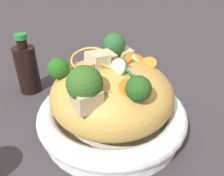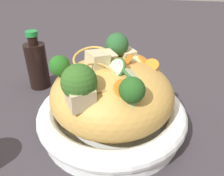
% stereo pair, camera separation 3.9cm
% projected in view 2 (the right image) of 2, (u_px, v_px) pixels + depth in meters
% --- Properties ---
extents(ground_plane, '(3.00, 3.00, 0.00)m').
position_uv_depth(ground_plane, '(112.00, 127.00, 0.44)').
color(ground_plane, '#342F34').
extents(serving_bowl, '(0.27, 0.27, 0.05)m').
position_uv_depth(serving_bowl, '(112.00, 115.00, 0.42)').
color(serving_bowl, white).
rests_on(serving_bowl, ground_plane).
extents(noodle_heap, '(0.21, 0.21, 0.13)m').
position_uv_depth(noodle_heap, '(112.00, 93.00, 0.40)').
color(noodle_heap, '#C39546').
rests_on(noodle_heap, serving_bowl).
extents(broccoli_florets, '(0.18, 0.18, 0.07)m').
position_uv_depth(broccoli_florets, '(95.00, 70.00, 0.34)').
color(broccoli_florets, '#8DAD77').
rests_on(broccoli_florets, serving_bowl).
extents(carrot_coins, '(0.13, 0.14, 0.03)m').
position_uv_depth(carrot_coins, '(123.00, 69.00, 0.37)').
color(carrot_coins, orange).
rests_on(carrot_coins, serving_bowl).
extents(zucchini_slices, '(0.08, 0.12, 0.03)m').
position_uv_depth(zucchini_slices, '(129.00, 68.00, 0.36)').
color(zucchini_slices, beige).
rests_on(zucchini_slices, serving_bowl).
extents(chicken_chunks, '(0.09, 0.18, 0.05)m').
position_uv_depth(chicken_chunks, '(98.00, 72.00, 0.35)').
color(chicken_chunks, '#C5B98B').
rests_on(chicken_chunks, serving_bowl).
extents(soy_sauce_bottle, '(0.05, 0.05, 0.14)m').
position_uv_depth(soy_sauce_bottle, '(37.00, 64.00, 0.54)').
color(soy_sauce_bottle, black).
rests_on(soy_sauce_bottle, ground_plane).
extents(chopsticks_pair, '(0.21, 0.07, 0.01)m').
position_uv_depth(chopsticks_pair, '(122.00, 61.00, 0.70)').
color(chopsticks_pair, red).
rests_on(chopsticks_pair, ground_plane).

